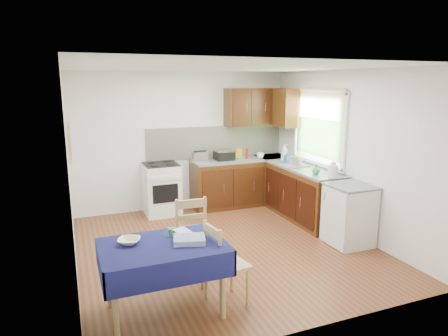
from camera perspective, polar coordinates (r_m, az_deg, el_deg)
name	(u,v)px	position (r m, az deg, el deg)	size (l,w,h in m)	color
floor	(225,247)	(5.82, 0.19, -11.21)	(4.20, 4.20, 0.00)	#552E16
ceiling	(225,67)	(5.35, 0.21, 14.19)	(4.00, 4.20, 0.02)	white
wall_back	(183,141)	(7.41, -5.86, 3.88)	(4.00, 0.02, 2.50)	white
wall_front	(313,204)	(3.64, 12.62, -5.06)	(4.00, 0.02, 2.50)	white
wall_left	(69,174)	(5.08, -21.26, -0.74)	(0.02, 4.20, 2.50)	silver
wall_right	(345,152)	(6.45, 16.93, 2.18)	(0.02, 4.20, 2.50)	white
base_cabinets	(269,188)	(7.31, 6.42, -2.82)	(1.90, 2.30, 0.86)	black
worktop_back	(241,159)	(7.55, 2.52, 1.23)	(1.90, 0.60, 0.04)	slate
worktop_right	(304,169)	(6.87, 11.42, -0.10)	(0.60, 1.70, 0.04)	slate
worktop_corner	(272,157)	(7.84, 6.86, 1.56)	(0.60, 0.60, 0.04)	slate
splashback	(216,142)	(7.61, -1.10, 3.77)	(2.70, 0.02, 0.60)	beige
upper_cabinets	(265,107)	(7.64, 5.88, 8.65)	(1.20, 0.85, 0.70)	black
stove	(162,189)	(7.17, -8.91, -2.95)	(0.60, 0.61, 0.92)	white
window	(319,122)	(6.94, 13.36, 6.39)	(0.04, 1.48, 1.26)	#2F5C26
fridge	(349,215)	(6.05, 17.45, -6.42)	(0.58, 0.60, 0.89)	white
corkboard	(69,141)	(5.31, -21.28, 3.63)	(0.04, 0.62, 0.47)	tan
dining_table	(163,254)	(4.10, -8.67, -12.08)	(1.23, 0.83, 0.74)	#111144
chair_far	(189,230)	(5.03, -5.06, -8.85)	(0.44, 0.44, 0.96)	tan
chair_near	(223,261)	(4.28, -0.15, -13.19)	(0.45, 0.45, 0.90)	tan
toaster	(200,157)	(7.23, -3.47, 1.65)	(0.27, 0.16, 0.21)	#AFAFB4
sandwich_press	(224,155)	(7.38, 0.01, 1.91)	(0.33, 0.29, 0.20)	black
sauce_bottle	(247,154)	(7.49, 3.28, 2.07)	(0.05, 0.05, 0.20)	red
yellow_packet	(238,153)	(7.64, 2.04, 2.14)	(0.12, 0.08, 0.16)	gold
dish_rack	(295,165)	(6.95, 10.17, 0.45)	(0.38, 0.29, 0.18)	gray
kettle	(333,170)	(6.25, 15.31, -0.29)	(0.15, 0.15, 0.25)	white
cup	(260,155)	(7.57, 5.22, 1.79)	(0.13, 0.13, 0.11)	white
soap_bottle_a	(284,153)	(7.32, 8.61, 2.18)	(0.12, 0.12, 0.32)	white
soap_bottle_b	(287,157)	(7.23, 8.98, 1.56)	(0.09, 0.09, 0.20)	#1D5DAA
soap_bottle_c	(316,169)	(6.39, 13.02, -0.17)	(0.12, 0.12, 0.16)	green
plate_bowl	(129,241)	(4.13, -13.40, -10.11)	(0.22, 0.22, 0.05)	#F7ECCA
book	(176,233)	(4.31, -6.86, -9.15)	(0.15, 0.20, 0.02)	white
spice_jar	(171,233)	(4.22, -7.62, -9.17)	(0.04, 0.04, 0.08)	#25882C
tea_towel	(189,239)	(4.07, -4.98, -10.14)	(0.31, 0.24, 0.06)	navy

